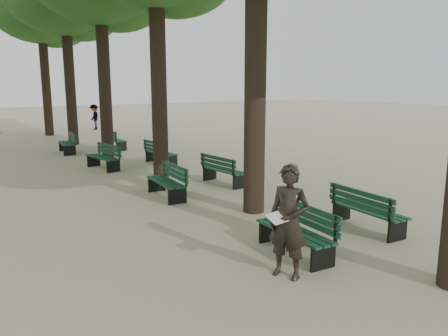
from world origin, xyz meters
TOP-DOWN VIEW (x-y plane):
  - ground at (0.00, 0.00)m, footprint 120.00×120.00m
  - tree_central_5 at (1.50, 23.00)m, footprint 6.00×6.00m
  - bench_left_0 at (0.37, 0.40)m, footprint 0.76×1.85m
  - bench_left_1 at (0.37, 5.47)m, footprint 0.76×1.85m
  - bench_left_2 at (0.37, 10.48)m, footprint 0.78×1.86m
  - bench_left_3 at (0.37, 15.16)m, footprint 0.81×1.86m
  - bench_right_0 at (2.63, 0.48)m, footprint 0.75×1.85m
  - bench_right_1 at (2.63, 5.88)m, footprint 0.65×1.82m
  - bench_right_2 at (2.63, 10.23)m, footprint 0.66×1.83m
  - bench_right_3 at (2.63, 15.14)m, footprint 0.62×1.82m
  - man_with_map at (-0.40, -0.23)m, footprint 0.75×0.84m
  - pedestrian_b at (4.93, 24.74)m, footprint 0.40×1.14m

SIDE VIEW (x-z plane):
  - ground at x=0.00m, z-range 0.00..0.00m
  - bench_left_0 at x=0.37m, z-range -0.19..0.73m
  - bench_left_1 at x=0.37m, z-range -0.19..0.73m
  - bench_left_2 at x=0.37m, z-range -0.19..0.73m
  - bench_left_3 at x=0.37m, z-range -0.19..0.73m
  - bench_right_0 at x=2.63m, z-range -0.19..0.73m
  - bench_right_1 at x=2.63m, z-range -0.19..0.73m
  - bench_right_2 at x=2.63m, z-range -0.19..0.73m
  - bench_right_3 at x=2.63m, z-range -0.19..0.73m
  - pedestrian_b at x=4.93m, z-range 0.00..1.74m
  - man_with_map at x=-0.40m, z-range 0.00..1.88m
  - tree_central_5 at x=1.50m, z-range 2.68..12.63m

